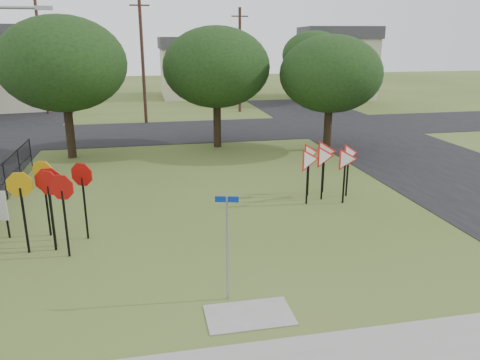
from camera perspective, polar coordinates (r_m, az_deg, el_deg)
The scene contains 17 objects.
ground at distance 13.26m, azimuth -1.18°, elevation -10.61°, with size 140.00×140.00×0.00m, color #435921.
street_right at distance 26.48m, azimuth 20.99°, elevation 2.46°, with size 8.00×50.00×0.02m, color black.
street_far at distance 32.22m, azimuth -7.68°, elevation 5.87°, with size 60.00×8.00×0.02m, color black.
curb_pad at distance 11.22m, azimuth 1.14°, elevation -16.13°, with size 2.00×1.20×0.02m, color gray.
street_name_sign at distance 11.11m, azimuth -1.57°, elevation -7.45°, with size 0.54×0.16×2.66m.
stop_sign_cluster at distance 14.91m, azimuth -22.00°, elevation -0.98°, with size 2.35×2.07×2.51m.
yield_sign_cluster at distance 18.51m, azimuth 10.50°, elevation 2.65°, with size 2.81×1.66×2.23m.
far_pole_a at distance 35.59m, azimuth -11.78°, elevation 14.17°, with size 1.40×0.24×9.00m.
far_pole_b at distance 40.42m, azimuth -0.02°, elevation 14.45°, with size 1.40×0.24×8.50m.
far_pole_c at distance 42.33m, azimuth -23.02°, elevation 13.61°, with size 1.40×0.24×9.00m.
house_left at distance 47.16m, azimuth -26.84°, elevation 12.19°, with size 10.58×8.88×7.20m.
house_mid at distance 52.01m, azimuth -4.98°, elevation 13.63°, with size 8.40×8.40×6.20m.
house_right at distance 51.69m, azimuth 11.65°, elevation 13.89°, with size 8.30×8.30×7.20m.
tree_near_left at distance 25.89m, azimuth -20.81°, elevation 13.08°, with size 6.40×6.40×7.27m.
tree_near_mid at distance 26.92m, azimuth -2.90°, elevation 13.56°, with size 6.00×6.00×6.80m.
tree_near_right at distance 26.63m, azimuth 11.00°, elevation 12.56°, with size 5.60×5.60×6.33m.
tree_far_right at distance 46.47m, azimuth 8.99°, elevation 14.82°, with size 6.00×6.00×6.80m.
Camera 1 is at (-2.10, -11.56, 6.14)m, focal length 35.00 mm.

